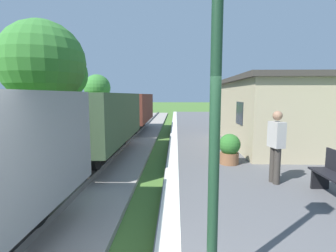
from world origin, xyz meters
TOP-DOWN VIEW (x-y plane):
  - freight_train at (-2.40, 7.19)m, footprint 2.50×19.40m
  - station_hut at (4.40, 8.86)m, footprint 3.50×5.80m
  - person_waiting at (2.84, 4.51)m, footprint 0.32×0.42m
  - potted_planter at (2.12, 6.15)m, footprint 0.64×0.64m
  - lamp_post_near at (0.88, 1.14)m, footprint 0.28×0.28m
  - tree_trackside_far at (-6.97, 12.82)m, footprint 4.69×4.69m
  - tree_field_left at (-9.33, 20.61)m, footprint 4.18×4.18m
  - tree_field_distant at (-8.61, 27.76)m, footprint 3.02×3.02m

SIDE VIEW (x-z plane):
  - potted_planter at x=2.12m, z-range 0.26..1.18m
  - person_waiting at x=2.84m, z-range 0.33..2.04m
  - freight_train at x=-2.40m, z-range 0.34..2.46m
  - station_hut at x=4.40m, z-range 0.26..3.04m
  - lamp_post_near at x=0.88m, z-range 0.95..4.65m
  - tree_field_distant at x=-8.61m, z-range 0.82..5.51m
  - tree_trackside_far at x=-6.97m, z-range 0.87..7.30m
  - tree_field_left at x=-9.33m, z-range 1.00..7.20m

